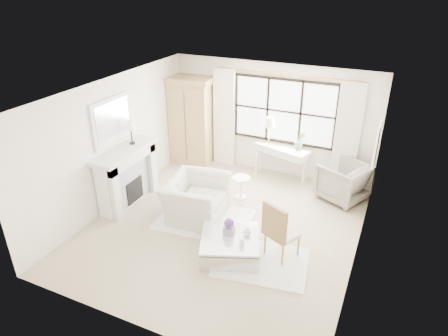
{
  "coord_description": "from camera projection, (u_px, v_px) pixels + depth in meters",
  "views": [
    {
      "loc": [
        2.74,
        -5.97,
        4.55
      ],
      "look_at": [
        -0.08,
        0.2,
        1.18
      ],
      "focal_mm": 32.0,
      "sensor_mm": 36.0,
      "label": 1
    }
  ],
  "objects": [
    {
      "name": "mantel_lamp",
      "position": [
        130.0,
        126.0,
        8.26
      ],
      "size": [
        0.22,
        0.22,
        0.51
      ],
      "color": "black",
      "rests_on": "fireplace"
    },
    {
      "name": "rug_left",
      "position": [
        205.0,
        219.0,
        8.09
      ],
      "size": [
        1.97,
        1.49,
        0.03
      ],
      "primitive_type": "cube",
      "rotation": [
        0.0,
        0.0,
        0.11
      ],
      "color": "white",
      "rests_on": "floor"
    },
    {
      "name": "coffee_table",
      "position": [
        230.0,
        246.0,
        7.04
      ],
      "size": [
        1.3,
        1.3,
        0.38
      ],
      "rotation": [
        0.0,
        0.0,
        0.38
      ],
      "color": "silver",
      "rests_on": "floor"
    },
    {
      "name": "french_chair",
      "position": [
        281.0,
        241.0,
        6.95
      ],
      "size": [
        0.64,
        0.65,
        1.08
      ],
      "rotation": [
        0.0,
        0.0,
        2.69
      ],
      "color": "olive",
      "rests_on": "floor"
    },
    {
      "name": "orchid_plant",
      "position": [
        300.0,
        141.0,
        9.18
      ],
      "size": [
        0.28,
        0.25,
        0.46
      ],
      "primitive_type": "imported",
      "rotation": [
        0.0,
        0.0,
        0.18
      ],
      "color": "#546B47",
      "rests_on": "console_table"
    },
    {
      "name": "floor",
      "position": [
        224.0,
        226.0,
        7.9
      ],
      "size": [
        5.5,
        5.5,
        0.0
      ],
      "primitive_type": "plane",
      "color": "#BDA98C",
      "rests_on": "ground"
    },
    {
      "name": "console_lamp",
      "position": [
        270.0,
        123.0,
        9.32
      ],
      "size": [
        0.28,
        0.28,
        0.69
      ],
      "color": "#BC9441",
      "rests_on": "console_table"
    },
    {
      "name": "console_table",
      "position": [
        281.0,
        162.0,
        9.61
      ],
      "size": [
        1.37,
        0.81,
        0.8
      ],
      "rotation": [
        0.0,
        0.0,
        -0.29
      ],
      "color": "white",
      "rests_on": "floor"
    },
    {
      "name": "curtain_left",
      "position": [
        224.0,
        118.0,
        9.96
      ],
      "size": [
        0.55,
        0.1,
        2.47
      ],
      "primitive_type": "cube",
      "color": "white",
      "rests_on": "ground"
    },
    {
      "name": "wall_right",
      "position": [
        366.0,
        194.0,
        6.37
      ],
      "size": [
        0.0,
        5.5,
        5.5
      ],
      "primitive_type": "plane",
      "rotation": [
        1.57,
        0.0,
        -1.57
      ],
      "color": "beige",
      "rests_on": "ground"
    },
    {
      "name": "curtain_right",
      "position": [
        347.0,
        137.0,
        8.84
      ],
      "size": [
        0.55,
        0.1,
        2.47
      ],
      "primitive_type": "cube",
      "color": "beige",
      "rests_on": "ground"
    },
    {
      "name": "art_frame",
      "position": [
        377.0,
        144.0,
        7.68
      ],
      "size": [
        0.04,
        0.62,
        0.82
      ],
      "primitive_type": "cube",
      "color": "white",
      "rests_on": "wall_right"
    },
    {
      "name": "wall_back",
      "position": [
        271.0,
        119.0,
        9.54
      ],
      "size": [
        5.0,
        0.0,
        5.0
      ],
      "primitive_type": "plane",
      "rotation": [
        1.57,
        0.0,
        0.0
      ],
      "color": "white",
      "rests_on": "ground"
    },
    {
      "name": "art_canvas",
      "position": [
        376.0,
        144.0,
        7.69
      ],
      "size": [
        0.01,
        0.52,
        0.72
      ],
      "primitive_type": "cube",
      "color": "beige",
      "rests_on": "wall_right"
    },
    {
      "name": "armoire",
      "position": [
        191.0,
        120.0,
        10.1
      ],
      "size": [
        1.18,
        0.79,
        2.24
      ],
      "rotation": [
        0.0,
        0.0,
        0.09
      ],
      "color": "tan",
      "rests_on": "floor"
    },
    {
      "name": "planter_flowers",
      "position": [
        229.0,
        223.0,
        6.95
      ],
      "size": [
        0.17,
        0.17,
        0.17
      ],
      "primitive_type": "sphere",
      "color": "#582F76",
      "rests_on": "planter_box"
    },
    {
      "name": "wall_front",
      "position": [
        133.0,
        251.0,
        5.06
      ],
      "size": [
        5.0,
        0.0,
        5.0
      ],
      "primitive_type": "plane",
      "rotation": [
        -1.57,
        0.0,
        0.0
      ],
      "color": "white",
      "rests_on": "ground"
    },
    {
      "name": "mirror_frame",
      "position": [
        112.0,
        121.0,
        8.01
      ],
      "size": [
        0.05,
        1.15,
        0.95
      ],
      "primitive_type": "cube",
      "color": "silver",
      "rests_on": "wall_left"
    },
    {
      "name": "ceiling",
      "position": [
        224.0,
        93.0,
        6.7
      ],
      "size": [
        5.5,
        5.5,
        0.0
      ],
      "primitive_type": "plane",
      "rotation": [
        3.14,
        0.0,
        0.0
      ],
      "color": "white",
      "rests_on": "ground"
    },
    {
      "name": "mirror_glass",
      "position": [
        113.0,
        121.0,
        8.0
      ],
      "size": [
        0.02,
        1.0,
        0.8
      ],
      "primitive_type": "cube",
      "color": "silver",
      "rests_on": "wall_left"
    },
    {
      "name": "side_table",
      "position": [
        241.0,
        185.0,
        8.75
      ],
      "size": [
        0.4,
        0.4,
        0.51
      ],
      "color": "white",
      "rests_on": "floor"
    },
    {
      "name": "club_armchair",
      "position": [
        196.0,
        198.0,
        8.07
      ],
      "size": [
        1.23,
        1.37,
        0.82
      ],
      "primitive_type": "imported",
      "rotation": [
        0.0,
        0.0,
        1.67
      ],
      "color": "beige",
      "rests_on": "floor"
    },
    {
      "name": "planter_box",
      "position": [
        229.0,
        230.0,
        7.02
      ],
      "size": [
        0.2,
        0.2,
        0.13
      ],
      "primitive_type": "cube",
      "rotation": [
        0.0,
        0.0,
        0.14
      ],
      "color": "gray",
      "rests_on": "coffee_table"
    },
    {
      "name": "fireplace",
      "position": [
        126.0,
        175.0,
        8.46
      ],
      "size": [
        0.58,
        1.66,
        1.26
      ],
      "color": "silver",
      "rests_on": "ground"
    },
    {
      "name": "rug_right",
      "position": [
        262.0,
        262.0,
        6.91
      ],
      "size": [
        1.72,
        1.39,
        0.03
      ],
      "primitive_type": "cube",
      "rotation": [
        0.0,
        0.0,
        0.15
      ],
      "color": "white",
      "rests_on": "floor"
    },
    {
      "name": "coffee_vase",
      "position": [
        247.0,
        231.0,
        6.97
      ],
      "size": [
        0.15,
        0.15,
        0.15
      ],
      "primitive_type": "imported",
      "rotation": [
        0.0,
        0.0,
        -0.04
      ],
      "color": "white",
      "rests_on": "coffee_table"
    },
    {
      "name": "curtain_rod",
      "position": [
        286.0,
        75.0,
        8.87
      ],
      "size": [
        3.3,
        0.04,
        0.04
      ],
      "primitive_type": "cylinder",
      "rotation": [
        0.0,
        1.57,
        0.0
      ],
      "color": "#A9783A",
      "rests_on": "wall_back"
    },
    {
      "name": "pillar_candle",
      "position": [
        242.0,
        242.0,
        6.73
      ],
      "size": [
        0.09,
        0.09,
        0.12
      ],
      "primitive_type": "cylinder",
      "color": "white",
      "rests_on": "coffee_table"
    },
    {
      "name": "wall_left",
      "position": [
        114.0,
        143.0,
        8.24
      ],
      "size": [
        0.0,
        5.5,
        5.5
      ],
      "primitive_type": "plane",
      "rotation": [
        1.57,
        0.0,
        1.57
      ],
      "color": "white",
      "rests_on": "ground"
    },
    {
      "name": "window_pane",
      "position": [
        284.0,
        111.0,
        9.3
      ],
      "size": [
        2.4,
        0.02,
        1.5
      ],
      "primitive_type": "cube",
      "color": "silver",
      "rests_on": "wall_back"
    },
    {
      "name": "window_frame",
      "position": [
        284.0,
        111.0,
        9.3
      ],
      "size": [
        2.5,
        0.04,
        1.5
      ],
      "primitive_type": null,
      "color": "black",
      "rests_on": "wall_back"
    },
    {
      "name": "wingback_chair",
      "position": [
        343.0,
        181.0,
        8.68
      ],
      "size": [
        1.24,
        1.22,
        0.85
      ],
      "primitive_type": "imported",
      "rotation": [
        0.0,
        0.0,
        -2.02
      ],
      "color": "gray",
      "rests_on": "floor"
    }
  ]
}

